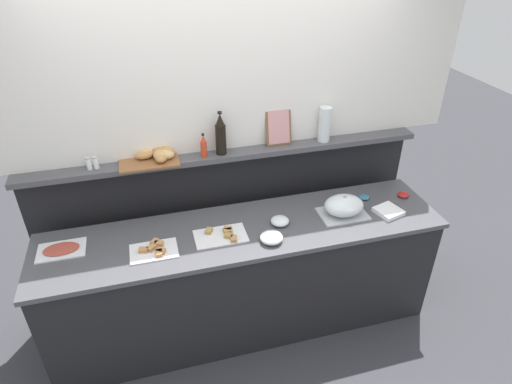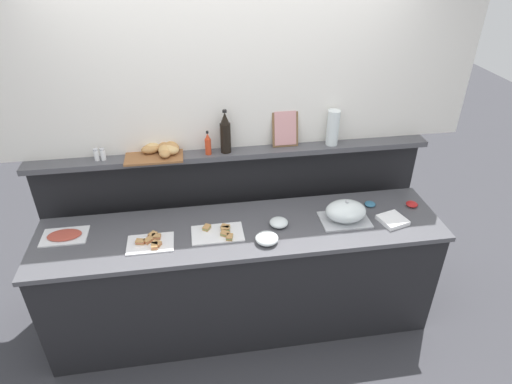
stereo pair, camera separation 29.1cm
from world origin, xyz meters
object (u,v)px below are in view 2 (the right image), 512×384
Objects in this scene: condiment_bowl_cream at (412,204)px; napkin_stack at (393,220)px; condiment_bowl_red at (370,204)px; water_carafe at (333,128)px; serving_cloche at (346,212)px; cold_cuts_platter at (65,236)px; hot_sauce_bottle at (208,144)px; glass_bowl_large at (279,223)px; sandwich_platter_side at (219,233)px; framed_picture at (285,128)px; pepper_shaker at (103,154)px; bread_basket at (162,150)px; wine_bottle_dark at (225,134)px; salt_shaker at (96,155)px; glass_bowl_medium at (267,239)px; sandwich_platter_front at (151,242)px.

condiment_bowl_cream is 0.50× the size of napkin_stack.
water_carafe is at bearing 129.65° from condiment_bowl_red.
serving_cloche is 4.25× the size of condiment_bowl_red.
hot_sauce_bottle is at bearing 17.58° from cold_cuts_platter.
glass_bowl_large is 0.81m from water_carafe.
sandwich_platter_side is 1.28× the size of framed_picture.
sandwich_platter_side is 3.99× the size of pepper_shaker.
pepper_shaker reaches higher than glass_bowl_large.
serving_cloche is 0.85× the size of bread_basket.
wine_bottle_dark is 0.46m from bread_basket.
sandwich_platter_side is at bearing -30.54° from salt_shaker.
wine_bottle_dark reaches higher than hot_sauce_bottle.
framed_picture reaches higher than napkin_stack.
napkin_stack reaches higher than condiment_bowl_cream.
cold_cuts_platter is 2.24m from napkin_stack.
sandwich_platter_side is at bearing -171.32° from condiment_bowl_red.
pepper_shaker is (-1.96, 0.51, 0.41)m from napkin_stack.
wine_bottle_dark is 0.44m from framed_picture.
condiment_bowl_cream is at bearing -8.74° from salt_shaker.
condiment_bowl_red is (0.72, 0.14, -0.01)m from glass_bowl_large.
salt_shaker is at bearing 171.37° from condiment_bowl_red.
bread_basket is at bearing 174.14° from hot_sauce_bottle.
water_carafe reaches higher than glass_bowl_medium.
wine_bottle_dark is at bearing -2.15° from bread_basket.
bread_basket is (-0.76, 0.44, 0.40)m from glass_bowl_large.
cold_cuts_platter is 1.13× the size of water_carafe.
pepper_shaker is at bearing 165.27° from napkin_stack.
salt_shaker and pepper_shaker have the same top height.
napkin_stack is at bearing -58.10° from water_carafe.
cold_cuts_platter is (-0.57, 0.16, -0.00)m from sandwich_platter_front.
framed_picture is 0.35m from water_carafe.
sandwich_platter_front reaches higher than napkin_stack.
condiment_bowl_red reaches higher than cold_cuts_platter.
water_carafe reaches higher than cold_cuts_platter.
serving_cloche is at bearing -20.28° from bread_basket.
sandwich_platter_front is at bearing -138.19° from wine_bottle_dark.
pepper_shaker is (0.28, 0.34, 0.42)m from cold_cuts_platter.
sandwich_platter_side reaches higher than condiment_bowl_red.
sandwich_platter_front is 3.46× the size of pepper_shaker.
serving_cloche is at bearing 167.93° from napkin_stack.
serving_cloche is 0.56m from condiment_bowl_cream.
condiment_bowl_cream is at bearing -14.16° from wine_bottle_dark.
serving_cloche reaches higher than napkin_stack.
sandwich_platter_side is 4.05× the size of condiment_bowl_cream.
sandwich_platter_front is 0.90m from wine_bottle_dark.
cold_cuts_platter is 3.41× the size of pepper_shaker.
framed_picture is at bearing 74.72° from glass_bowl_large.
pepper_shaker is at bearing 179.57° from wine_bottle_dark.
wine_bottle_dark reaches higher than sandwich_platter_side.
condiment_bowl_cream is (1.13, 0.26, -0.01)m from glass_bowl_medium.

